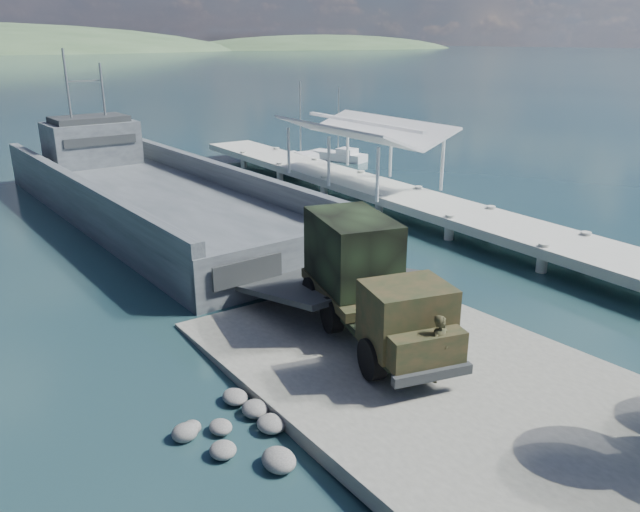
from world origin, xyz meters
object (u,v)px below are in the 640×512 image
Objects in this scene: landing_craft at (152,203)px; sailboat_far at (339,156)px; military_truck at (368,281)px; sailboat_near at (302,161)px; pier at (372,179)px; soldier at (439,361)px.

sailboat_far is (20.48, 8.90, -0.51)m from landing_craft.
military_truck is at bearing -143.04° from sailboat_far.
sailboat_near is at bearing 24.63° from landing_craft.
pier is at bearing 65.20° from military_truck.
sailboat_near is at bearing 77.40° from pier.
pier reaches higher than soldier.
landing_craft is 20.79m from military_truck.
military_truck is (-12.89, -16.00, 0.82)m from pier.
landing_craft reaches higher than sailboat_near.
pier is at bearing -136.69° from sailboat_far.
pier is at bearing -97.54° from sailboat_near.
military_truck is 4.29× the size of soldier.
pier is 6.74× the size of sailboat_far.
military_truck is at bearing 73.64° from soldier.
soldier is 37.49m from sailboat_near.
landing_craft reaches higher than sailboat_far.
pier is 14.14m from landing_craft.
military_truck is (0.41, -20.73, 1.56)m from landing_craft.
military_truck is 33.43m from sailboat_near.
sailboat_far is at bearing 51.56° from soldier.
pier is 6.11× the size of sailboat_near.
sailboat_near reaches higher than sailboat_far.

